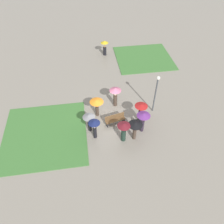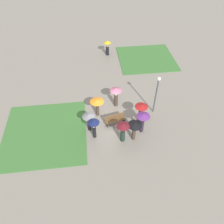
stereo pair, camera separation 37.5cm
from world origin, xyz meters
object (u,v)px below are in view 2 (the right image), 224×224
object	(u,v)px
lamp_post	(157,90)
crowd_person_grey	(89,118)
crowd_person_red	(141,110)
crowd_person_maroon	(123,129)
lone_walker_far_path	(107,46)
crowd_person_black	(135,127)
crowd_person_navy	(94,125)
crowd_person_orange	(97,103)
crowd_person_pink	(116,93)
park_bench	(115,119)
crowd_person_purple	(143,118)

from	to	relation	value
lamp_post	crowd_person_grey	size ratio (longest dim) A/B	2.12
crowd_person_grey	crowd_person_red	xyz separation A→B (m)	(4.32, 0.46, -0.02)
crowd_person_maroon	lone_walker_far_path	world-z (taller)	crowd_person_maroon
crowd_person_red	lamp_post	bearing A→B (deg)	-39.02
crowd_person_black	crowd_person_navy	world-z (taller)	crowd_person_navy
crowd_person_navy	crowd_person_orange	xyz separation A→B (m)	(0.43, 2.45, 0.01)
crowd_person_orange	crowd_person_black	bearing A→B (deg)	90.97
crowd_person_navy	crowd_person_grey	size ratio (longest dim) A/B	1.06
crowd_person_black	crowd_person_navy	xyz separation A→B (m)	(-3.05, 0.58, -0.09)
crowd_person_navy	crowd_person_pink	bearing A→B (deg)	147.11
park_bench	crowd_person_maroon	size ratio (longest dim) A/B	0.94
crowd_person_grey	crowd_person_red	distance (m)	4.35
lamp_post	crowd_person_orange	world-z (taller)	lamp_post
crowd_person_pink	crowd_person_grey	xyz separation A→B (m)	(-2.55, -2.71, -0.07)
lamp_post	crowd_person_purple	world-z (taller)	lamp_post
crowd_person_pink	crowd_person_grey	world-z (taller)	crowd_person_pink
crowd_person_purple	lone_walker_far_path	xyz separation A→B (m)	(-1.47, 12.58, -0.33)
crowd_person_navy	crowd_person_grey	xyz separation A→B (m)	(-0.36, 0.80, -0.01)
crowd_person_pink	crowd_person_maroon	world-z (taller)	crowd_person_pink
crowd_person_purple	crowd_person_grey	xyz separation A→B (m)	(-4.22, 0.68, -0.16)
lone_walker_far_path	park_bench	bearing A→B (deg)	20.68
lamp_post	crowd_person_red	world-z (taller)	lamp_post
crowd_person_purple	crowd_person_navy	size ratio (longest dim) A/B	1.06
crowd_person_pink	lone_walker_far_path	distance (m)	9.20
crowd_person_pink	crowd_person_black	bearing A→B (deg)	47.62
crowd_person_pink	crowd_person_orange	world-z (taller)	crowd_person_pink
crowd_person_pink	crowd_person_grey	distance (m)	3.72
crowd_person_navy	crowd_person_red	distance (m)	4.16
park_bench	lamp_post	size ratio (longest dim) A/B	0.48
lamp_post	crowd_person_maroon	bearing A→B (deg)	-138.27
crowd_person_navy	lone_walker_far_path	distance (m)	12.92
crowd_person_red	crowd_person_orange	distance (m)	3.73
crowd_person_navy	crowd_person_orange	world-z (taller)	crowd_person_navy
crowd_person_navy	lone_walker_far_path	size ratio (longest dim) A/B	1.03
crowd_person_black	crowd_person_grey	xyz separation A→B (m)	(-3.41, 1.38, -0.10)
park_bench	lone_walker_far_path	distance (m)	11.45
crowd_person_black	crowd_person_orange	distance (m)	4.01
crowd_person_red	park_bench	bearing A→B (deg)	105.23
crowd_person_red	crowd_person_purple	bearing A→B (deg)	-169.46
crowd_person_grey	crowd_person_maroon	xyz separation A→B (m)	(2.52, -1.41, -0.05)
crowd_person_black	crowd_person_red	xyz separation A→B (m)	(0.91, 1.84, -0.12)
lamp_post	lone_walker_far_path	size ratio (longest dim) A/B	2.06
park_bench	crowd_person_maroon	xyz separation A→B (m)	(0.35, -1.90, 0.81)
crowd_person_maroon	crowd_person_navy	bearing A→B (deg)	-2.61
crowd_person_navy	crowd_person_orange	bearing A→B (deg)	169.20
crowd_person_purple	crowd_person_black	bearing A→B (deg)	-85.42
crowd_person_pink	crowd_person_black	world-z (taller)	crowd_person_pink
crowd_person_navy	lone_walker_far_path	world-z (taller)	crowd_person_navy
lamp_post	crowd_person_maroon	world-z (taller)	lamp_post
crowd_person_grey	crowd_person_navy	bearing A→B (deg)	171.27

